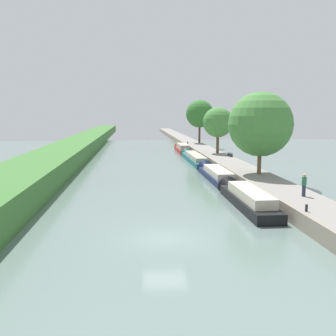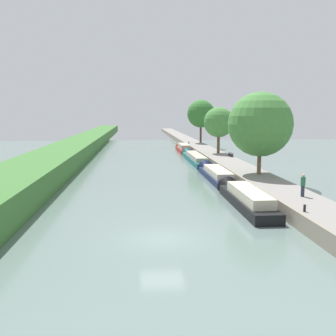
# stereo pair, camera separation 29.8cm
# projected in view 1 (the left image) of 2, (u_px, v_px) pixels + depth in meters

# --- Properties ---
(ground_plane) EXTENTS (160.00, 160.00, 0.00)m
(ground_plane) POSITION_uv_depth(u_px,v_px,m) (165.00, 238.00, 22.08)
(ground_plane) COLOR slate
(stone_quay) EXTENTS (0.25, 260.00, 1.09)m
(stone_quay) POSITION_uv_depth(u_px,v_px,m) (308.00, 225.00, 22.74)
(stone_quay) COLOR gray
(stone_quay) RESTS_ON ground_plane
(narrowboat_black) EXTENTS (1.97, 11.59, 2.03)m
(narrowboat_black) POSITION_uv_depth(u_px,v_px,m) (246.00, 197.00, 30.05)
(narrowboat_black) COLOR black
(narrowboat_black) RESTS_ON ground_plane
(narrowboat_navy) EXTENTS (2.07, 12.21, 1.96)m
(narrowboat_navy) POSITION_uv_depth(u_px,v_px,m) (215.00, 174.00, 42.35)
(narrowboat_navy) COLOR #141E42
(narrowboat_navy) RESTS_ON ground_plane
(narrowboat_teal) EXTENTS (1.89, 16.61, 1.79)m
(narrowboat_teal) POSITION_uv_depth(u_px,v_px,m) (194.00, 158.00, 57.23)
(narrowboat_teal) COLOR #195B60
(narrowboat_teal) RESTS_ON ground_plane
(narrowboat_red) EXTENTS (1.90, 10.67, 2.06)m
(narrowboat_red) POSITION_uv_depth(u_px,v_px,m) (182.00, 148.00, 71.56)
(narrowboat_red) COLOR maroon
(narrowboat_red) RESTS_ON ground_plane
(tree_rightbank_midnear) EXTENTS (6.30, 6.30, 8.08)m
(tree_rightbank_midnear) POSITION_uv_depth(u_px,v_px,m) (261.00, 124.00, 37.90)
(tree_rightbank_midnear) COLOR brown
(tree_rightbank_midnear) RESTS_ON right_towpath
(tree_rightbank_midfar) EXTENTS (4.51, 4.51, 6.90)m
(tree_rightbank_midfar) POSITION_uv_depth(u_px,v_px,m) (218.00, 122.00, 58.02)
(tree_rightbank_midfar) COLOR brown
(tree_rightbank_midfar) RESTS_ON right_towpath
(tree_rightbank_far) EXTENTS (5.54, 5.54, 8.62)m
(tree_rightbank_far) POSITION_uv_depth(u_px,v_px,m) (200.00, 114.00, 77.97)
(tree_rightbank_far) COLOR #4C3828
(tree_rightbank_far) RESTS_ON right_towpath
(person_walking) EXTENTS (0.34, 0.34, 1.66)m
(person_walking) POSITION_uv_depth(u_px,v_px,m) (304.00, 185.00, 28.19)
(person_walking) COLOR #282D42
(person_walking) RESTS_ON right_towpath
(mooring_bollard_near) EXTENTS (0.16, 0.16, 0.45)m
(mooring_bollard_near) POSITION_uv_depth(u_px,v_px,m) (306.00, 208.00, 23.92)
(mooring_bollard_near) COLOR black
(mooring_bollard_near) RESTS_ON right_towpath
(mooring_bollard_far) EXTENTS (0.16, 0.16, 0.45)m
(mooring_bollard_far) POSITION_uv_depth(u_px,v_px,m) (188.00, 143.00, 76.29)
(mooring_bollard_far) COLOR black
(mooring_bollard_far) RESTS_ON right_towpath
(park_bench) EXTENTS (0.44, 1.50, 0.47)m
(park_bench) POSITION_uv_depth(u_px,v_px,m) (230.00, 154.00, 54.09)
(park_bench) COLOR #333338
(park_bench) RESTS_ON right_towpath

